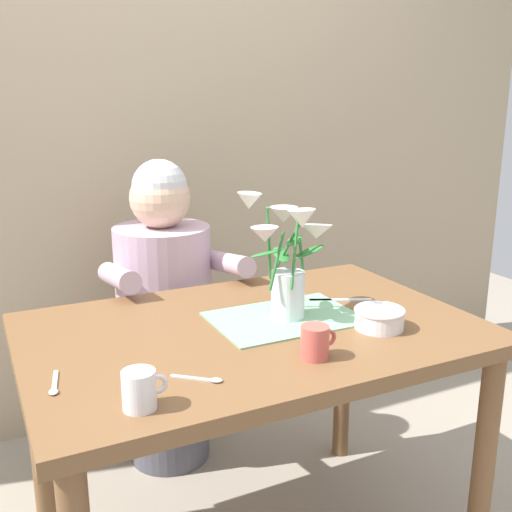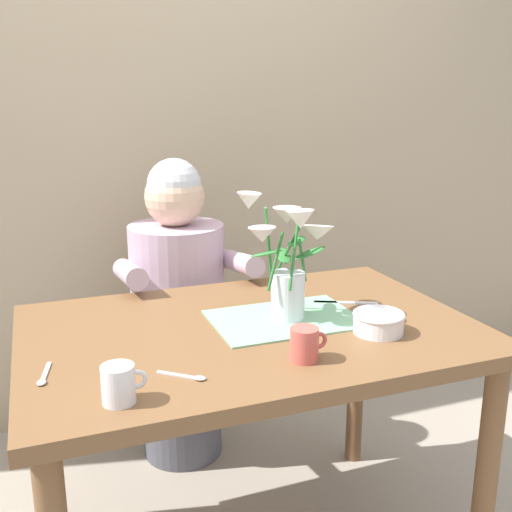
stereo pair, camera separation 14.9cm
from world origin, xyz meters
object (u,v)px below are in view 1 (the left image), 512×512
object	(u,v)px
seated_person	(165,318)
dinner_knife	(340,300)
ceramic_bowl	(379,318)
coffee_cup	(140,390)
flower_vase	(287,256)
ceramic_mug	(315,342)

from	to	relation	value
seated_person	dinner_knife	xyz separation A→B (m)	(0.38, -0.55, 0.18)
ceramic_bowl	coffee_cup	distance (m)	0.70
seated_person	ceramic_bowl	xyz separation A→B (m)	(0.35, -0.78, 0.21)
ceramic_bowl	seated_person	bearing A→B (deg)	114.33
dinner_knife	coffee_cup	bearing A→B (deg)	-128.81
flower_vase	ceramic_mug	world-z (taller)	flower_vase
dinner_knife	ceramic_mug	size ratio (longest dim) A/B	2.04
flower_vase	coffee_cup	size ratio (longest dim) A/B	3.82
flower_vase	ceramic_bowl	xyz separation A→B (m)	(0.18, -0.18, -0.15)
seated_person	ceramic_bowl	distance (m)	0.88
ceramic_bowl	ceramic_mug	xyz separation A→B (m)	(-0.25, -0.08, 0.01)
ceramic_bowl	coffee_cup	size ratio (longest dim) A/B	1.46
ceramic_mug	coffee_cup	bearing A→B (deg)	-173.39
flower_vase	dinner_knife	world-z (taller)	flower_vase
ceramic_bowl	ceramic_mug	bearing A→B (deg)	-161.44
dinner_knife	ceramic_mug	bearing A→B (deg)	-107.85
flower_vase	coffee_cup	world-z (taller)	flower_vase
dinner_knife	flower_vase	bearing A→B (deg)	-141.88
ceramic_mug	dinner_knife	bearing A→B (deg)	47.88
seated_person	dinner_knife	world-z (taller)	seated_person
coffee_cup	ceramic_mug	distance (m)	0.44
ceramic_bowl	dinner_knife	distance (m)	0.23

